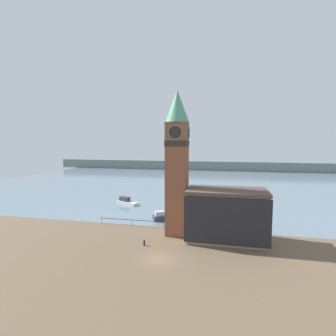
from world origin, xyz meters
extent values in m
plane|color=brown|center=(0.00, 0.00, 0.00)|extent=(160.00, 160.00, 0.00)
cube|color=slate|center=(0.00, 72.89, 0.00)|extent=(160.00, 120.00, 0.00)
cube|color=slate|center=(0.00, 112.89, 2.50)|extent=(180.00, 3.00, 5.00)
cube|color=#232328|center=(-8.63, 12.64, 1.05)|extent=(12.83, 0.08, 0.08)
cylinder|color=#232328|center=(-14.75, 12.64, 0.53)|extent=(0.07, 0.07, 1.05)
cylinder|color=#232328|center=(-8.63, 12.64, 0.53)|extent=(0.07, 0.07, 1.05)
cylinder|color=#232328|center=(-2.52, 12.64, 0.53)|extent=(0.07, 0.07, 1.05)
cube|color=brown|center=(0.52, 9.98, 9.42)|extent=(3.47, 3.47, 18.85)
cube|color=#2D2823|center=(0.52, 9.98, 15.43)|extent=(3.59, 3.59, 0.90)
cylinder|color=tan|center=(0.52, 8.19, 17.19)|extent=(2.33, 0.12, 2.33)
cylinder|color=#232328|center=(0.52, 8.10, 17.19)|extent=(2.12, 0.12, 2.12)
cylinder|color=tan|center=(2.31, 9.98, 17.19)|extent=(0.12, 2.33, 2.33)
cylinder|color=#232328|center=(2.40, 9.98, 17.19)|extent=(0.12, 2.12, 2.12)
cone|color=#4C9375|center=(0.52, 9.98, 21.45)|extent=(3.99, 3.99, 5.21)
cube|color=tan|center=(8.73, 9.20, 3.84)|extent=(12.13, 6.77, 7.68)
cube|color=#4C3D33|center=(8.73, 9.20, 7.93)|extent=(12.53, 7.17, 0.50)
cube|color=#232328|center=(8.73, 5.67, 3.99)|extent=(12.63, 0.30, 7.06)
cube|color=#333856|center=(-3.59, 17.29, 0.48)|extent=(4.64, 3.73, 0.97)
cube|color=#B2B2B2|center=(-4.25, 16.95, 1.40)|extent=(2.28, 2.12, 0.86)
cube|color=silver|center=(-15.46, 28.35, 0.35)|extent=(6.37, 4.39, 0.70)
cube|color=#38383D|center=(-16.45, 28.81, 1.24)|extent=(3.02, 2.41, 1.08)
cylinder|color=black|center=(-3.41, 3.95, 0.35)|extent=(0.28, 0.28, 0.69)
sphere|color=black|center=(-3.41, 3.95, 0.69)|extent=(0.29, 0.29, 0.29)
camera|label=1|loc=(8.35, -32.78, 15.66)|focal=28.00mm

